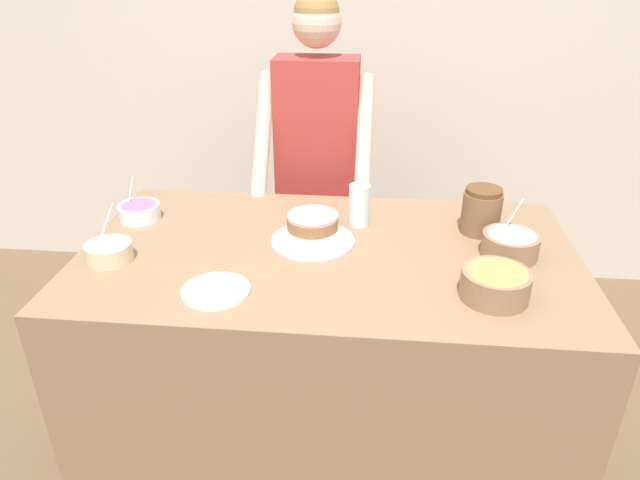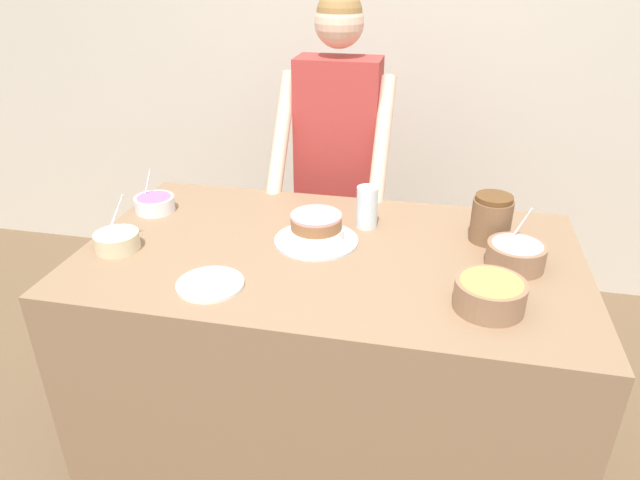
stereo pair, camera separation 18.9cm
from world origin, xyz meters
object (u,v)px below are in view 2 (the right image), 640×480
Objects in this scene: frosting_bowl_pink at (516,254)px; ceramic_plate at (210,284)px; frosting_bowl_white at (117,240)px; cake at (316,230)px; stoneware_jar at (491,219)px; drinking_glass at (367,207)px; person_baker at (337,148)px; frosting_bowl_yellow at (490,294)px; frosting_bowl_purple at (155,203)px.

frosting_bowl_pink is 0.90× the size of ceramic_plate.
ceramic_plate is at bearing -21.79° from frosting_bowl_white.
stoneware_jar reaches higher than cake.
ceramic_plate is at bearing -128.21° from drinking_glass.
frosting_bowl_pink is 0.98m from ceramic_plate.
person_baker reaches higher than cake.
frosting_bowl_yellow is 0.63m from drinking_glass.
frosting_bowl_white is 0.43m from ceramic_plate.
frosting_bowl_white is (-0.60, -0.92, -0.08)m from person_baker.
frosting_bowl_white is at bearing -163.11° from cake.
person_baker reaches higher than drinking_glass.
ceramic_plate is at bearing -149.46° from stoneware_jar.
stoneware_jar is (0.60, 0.14, 0.04)m from cake.
cake is (0.06, -0.72, -0.07)m from person_baker.
drinking_glass reaches higher than ceramic_plate.
person_baker is 0.88m from stoneware_jar.
frosting_bowl_pink is at bearing -46.01° from person_baker.
cake is 1.58× the size of frosting_bowl_pink.
drinking_glass is 0.75× the size of ceramic_plate.
frosting_bowl_white is 1.04× the size of stoneware_jar.
stoneware_jar is at bearing 0.70° from frosting_bowl_purple.
frosting_bowl_yellow reaches higher than ceramic_plate.
person_baker is 8.32× the size of ceramic_plate.
frosting_bowl_pink reaches higher than cake.
person_baker is 0.60m from drinking_glass.
frosting_bowl_yellow is 0.83m from ceramic_plate.
cake is 1.90× the size of drinking_glass.
stoneware_jar is (0.44, -0.02, 0.01)m from drinking_glass.
frosting_bowl_purple is 0.84m from drinking_glass.
frosting_bowl_white reaches higher than stoneware_jar.
drinking_glass reaches higher than cake.
ceramic_plate is at bearing -160.70° from frosting_bowl_pink.
ceramic_plate is (0.40, -0.16, -0.03)m from frosting_bowl_white.
frosting_bowl_pink is 0.20m from stoneware_jar.
ceramic_plate is (-0.19, -1.08, -0.11)m from person_baker.
person_baker is 5.84× the size of cake.
drinking_glass is (-0.52, 0.20, 0.03)m from frosting_bowl_pink.
frosting_bowl_white is at bearing -122.90° from person_baker.
stoneware_jar reaches higher than drinking_glass.
frosting_bowl_white is 1.30m from stoneware_jar.
ceramic_plate is (-0.83, -0.06, -0.04)m from frosting_bowl_yellow.
person_baker is at bearing 43.82° from frosting_bowl_purple.
frosting_bowl_white reaches higher than ceramic_plate.
frosting_bowl_pink is 0.93× the size of frosting_bowl_yellow.
frosting_bowl_purple is at bearing 169.45° from cake.
frosting_bowl_pink is at bearing 7.00° from frosting_bowl_white.
person_baker is at bearing 111.19° from drinking_glass.
frosting_bowl_pink is at bearing -67.76° from stoneware_jar.
frosting_bowl_purple is 0.91× the size of stoneware_jar.
frosting_bowl_purple is at bearing 94.22° from frosting_bowl_white.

